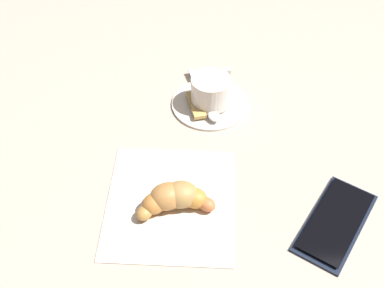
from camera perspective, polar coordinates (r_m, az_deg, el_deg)
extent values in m
plane|color=#B39F8D|center=(0.76, 0.15, -0.19)|extent=(1.80, 1.80, 0.00)
cylinder|color=silver|center=(0.83, 2.11, 4.79)|extent=(0.13, 0.13, 0.01)
cylinder|color=silver|center=(0.81, 2.18, 6.18)|extent=(0.07, 0.07, 0.05)
cylinder|color=black|center=(0.81, 2.19, 6.39)|extent=(0.05, 0.05, 0.00)
torus|color=silver|center=(0.83, 3.78, 7.64)|extent=(0.04, 0.03, 0.04)
cube|color=silver|center=(0.85, 0.93, 6.37)|extent=(0.11, 0.04, 0.00)
ellipsoid|color=silver|center=(0.80, 2.53, 3.30)|extent=(0.03, 0.03, 0.01)
cube|color=tan|center=(0.82, 0.48, 4.57)|extent=(0.07, 0.03, 0.01)
cube|color=silver|center=(0.69, -2.54, -6.73)|extent=(0.21, 0.19, 0.00)
ellipsoid|color=#BF6B3C|center=(0.68, 1.74, -7.01)|extent=(0.03, 0.03, 0.02)
ellipsoid|color=#C07C33|center=(0.68, 0.28, -6.26)|extent=(0.04, 0.04, 0.03)
ellipsoid|color=#A97F46|center=(0.68, -1.30, -5.87)|extent=(0.04, 0.05, 0.04)
ellipsoid|color=#B3783F|center=(0.67, -2.89, -6.08)|extent=(0.05, 0.06, 0.04)
ellipsoid|color=#B67637|center=(0.67, -4.34, -6.86)|extent=(0.05, 0.05, 0.03)
ellipsoid|color=#AF7B3D|center=(0.67, -5.54, -7.96)|extent=(0.03, 0.03, 0.02)
cube|color=black|center=(0.70, 16.31, -8.66)|extent=(0.16, 0.14, 0.01)
cube|color=black|center=(0.69, 16.38, -8.45)|extent=(0.15, 0.12, 0.00)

